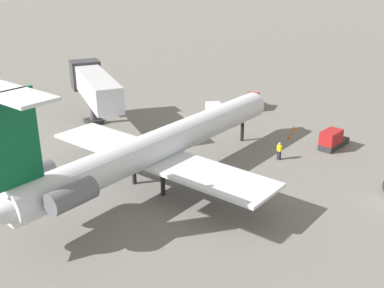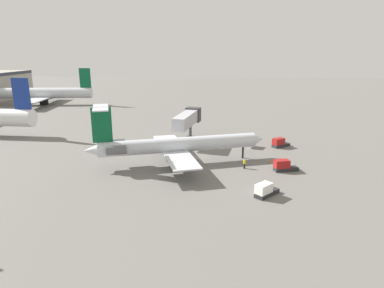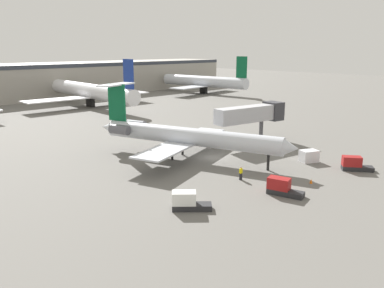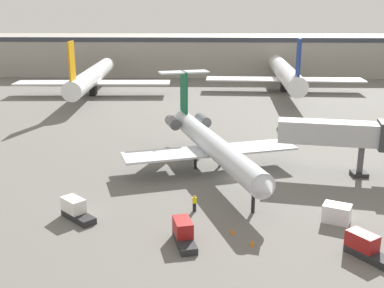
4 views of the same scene
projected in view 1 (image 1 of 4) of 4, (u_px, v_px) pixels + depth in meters
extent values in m
cube|color=#66635E|center=(168.00, 166.00, 41.45)|extent=(400.00, 400.00, 0.10)
cylinder|color=silver|center=(164.00, 143.00, 37.27)|extent=(11.18, 27.11, 2.55)
cone|color=silver|center=(258.00, 103.00, 47.88)|extent=(2.99, 2.85, 2.42)
cube|color=silver|center=(109.00, 142.00, 40.19)|extent=(10.67, 7.27, 0.24)
cube|color=silver|center=(212.00, 177.00, 33.62)|extent=(10.67, 7.27, 0.24)
cylinder|color=#595960|center=(31.00, 176.00, 30.52)|extent=(2.43, 3.51, 1.50)
cylinder|color=#595960|center=(72.00, 196.00, 27.99)|extent=(2.43, 3.51, 1.50)
cube|color=#0C5933|center=(13.00, 140.00, 26.40)|extent=(1.24, 3.11, 5.81)
cube|color=silver|center=(6.00, 93.00, 25.36)|extent=(7.21, 4.43, 0.20)
cylinder|color=black|center=(242.00, 131.00, 46.73)|extent=(0.36, 0.36, 2.15)
cylinder|color=black|center=(134.00, 172.00, 37.62)|extent=(0.36, 0.36, 2.15)
cylinder|color=black|center=(163.00, 183.00, 35.76)|extent=(0.36, 0.36, 2.15)
cube|color=#ADADB2|center=(96.00, 87.00, 47.55)|extent=(13.09, 4.80, 2.60)
cube|color=#333338|center=(86.00, 75.00, 52.70)|extent=(2.92, 3.57, 3.20)
cylinder|color=#4C4C51|center=(93.00, 108.00, 51.48)|extent=(0.70, 0.70, 3.76)
cube|color=#262626|center=(94.00, 121.00, 52.08)|extent=(1.80, 1.80, 0.50)
cube|color=black|center=(279.00, 155.00, 42.48)|extent=(0.35, 0.29, 0.85)
cube|color=yellow|center=(279.00, 148.00, 42.22)|extent=(0.44, 0.32, 0.60)
sphere|color=tan|center=(280.00, 144.00, 42.06)|extent=(0.24, 0.24, 0.24)
cube|color=#262628|center=(253.00, 105.00, 57.87)|extent=(3.49, 4.06, 0.60)
cube|color=maroon|center=(252.00, 99.00, 56.83)|extent=(2.55, 2.76, 1.30)
cube|color=#262628|center=(334.00, 144.00, 45.47)|extent=(2.35, 4.22, 0.60)
cube|color=maroon|center=(331.00, 137.00, 44.58)|extent=(1.95, 2.67, 1.30)
cube|color=silver|center=(214.00, 111.00, 53.60)|extent=(2.92, 2.56, 1.70)
cone|color=orange|center=(290.00, 136.00, 47.67)|extent=(0.36, 0.36, 0.55)
cone|color=orange|center=(294.00, 128.00, 49.89)|extent=(0.36, 0.36, 0.55)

